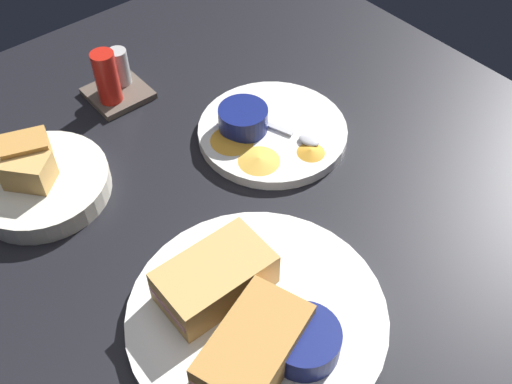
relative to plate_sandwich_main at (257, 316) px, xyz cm
name	(u,v)px	position (x,y,z in cm)	size (l,w,h in cm)	color
ground_plane	(224,230)	(5.86, 13.91, -2.30)	(110.00, 110.00, 3.00)	black
plate_sandwich_main	(257,316)	(0.00, 0.00, 0.00)	(29.89, 29.89, 1.60)	white
sandwich_half_near	(215,278)	(-1.67, 5.43, 3.20)	(13.36, 7.79, 4.80)	tan
sandwich_half_far	(254,348)	(-3.86, -4.16, 3.20)	(14.82, 11.45, 4.80)	#C68C42
ramekin_dark_sauce	(304,340)	(0.95, -6.66, 2.66)	(7.90, 7.90, 3.44)	navy
spoon_by_dark_ramekin	(278,304)	(2.40, -0.83, 1.16)	(3.82, 9.92, 0.80)	silver
plate_chips_companion	(272,132)	(21.83, 22.41, 0.00)	(22.19, 22.19, 1.60)	white
ramekin_light_gravy	(243,118)	(18.50, 25.18, 2.70)	(7.30, 7.30, 3.52)	navy
spoon_by_gravy_ramekin	(301,137)	(23.39, 17.90, 1.16)	(4.65, 9.80, 0.80)	silver
plantain_chip_scatter	(256,149)	(16.87, 20.33, 1.10)	(13.70, 15.79, 0.60)	gold
bread_basket_rear	(39,180)	(-9.70, 34.16, 1.40)	(18.38, 18.38, 7.77)	silver
condiment_caddy	(113,80)	(8.67, 45.16, 2.61)	(9.00, 9.00, 9.50)	brown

